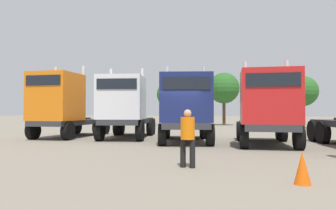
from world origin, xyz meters
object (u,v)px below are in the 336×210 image
semi_truck_orange (62,105)px  traffic_cone_far (302,168)px  semi_truck_red (267,108)px  semi_truck_white (125,107)px  semi_truck_navy (186,108)px  visitor_in_hivis (188,134)px

semi_truck_orange → traffic_cone_far: (12.70, -8.07, -1.64)m
semi_truck_orange → semi_truck_red: 11.75m
semi_truck_orange → semi_truck_white: bearing=93.3°
semi_truck_white → semi_truck_navy: (3.98, -1.09, -0.08)m
semi_truck_orange → semi_truck_white: size_ratio=0.93×
semi_truck_orange → semi_truck_navy: semi_truck_orange is taller
semi_truck_red → traffic_cone_far: 7.74m
semi_truck_red → semi_truck_navy: bearing=-100.4°
semi_truck_orange → semi_truck_red: semi_truck_orange is taller
semi_truck_white → semi_truck_navy: semi_truck_white is taller
semi_truck_white → traffic_cone_far: bearing=30.1°
semi_truck_orange → semi_truck_red: (11.73, -0.51, -0.25)m
semi_truck_navy → traffic_cone_far: 9.19m
semi_truck_navy → traffic_cone_far: bearing=15.2°
semi_truck_orange → traffic_cone_far: 15.14m
semi_truck_navy → semi_truck_red: bearing=71.2°
semi_truck_orange → visitor_in_hivis: size_ratio=3.86×
traffic_cone_far → semi_truck_red: bearing=97.3°
semi_truck_white → visitor_in_hivis: bearing=22.8°
semi_truck_white → semi_truck_red: 7.97m
semi_truck_red → visitor_in_hivis: 6.73m
semi_truck_white → semi_truck_navy: size_ratio=1.02×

